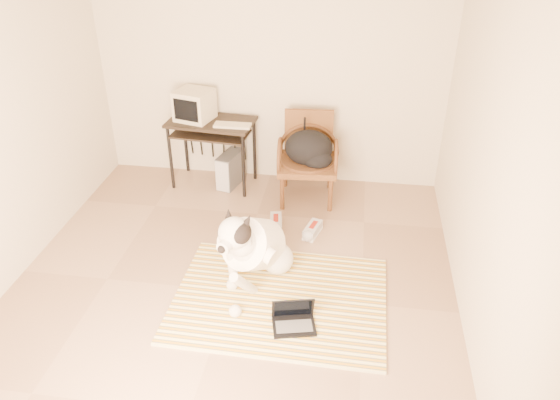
% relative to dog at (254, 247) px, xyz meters
% --- Properties ---
extents(floor, '(4.50, 4.50, 0.00)m').
position_rel_dog_xyz_m(floor, '(-0.18, -0.21, -0.35)').
color(floor, '#95755B').
rests_on(floor, ground).
extents(wall_back, '(4.50, 0.00, 4.50)m').
position_rel_dog_xyz_m(wall_back, '(-0.18, 2.04, 1.00)').
color(wall_back, beige).
rests_on(wall_back, floor).
extents(wall_front, '(4.50, 0.00, 4.50)m').
position_rel_dog_xyz_m(wall_front, '(-0.18, -2.46, 1.00)').
color(wall_front, beige).
rests_on(wall_front, floor).
extents(wall_right, '(0.00, 4.50, 4.50)m').
position_rel_dog_xyz_m(wall_right, '(1.82, -0.21, 1.00)').
color(wall_right, beige).
rests_on(wall_right, floor).
extents(rug, '(1.87, 1.44, 0.02)m').
position_rel_dog_xyz_m(rug, '(0.27, -0.27, -0.34)').
color(rug, '#C48420').
rests_on(rug, floor).
extents(dog, '(0.65, 1.21, 0.88)m').
position_rel_dog_xyz_m(dog, '(0.00, 0.00, 0.00)').
color(dog, silver).
rests_on(dog, rug).
extents(laptop, '(0.40, 0.33, 0.24)m').
position_rel_dog_xyz_m(laptop, '(0.43, -0.58, -0.27)').
color(laptop, black).
rests_on(laptop, rug).
extents(computer_desk, '(1.02, 0.63, 0.81)m').
position_rel_dog_xyz_m(computer_desk, '(-0.82, 1.72, 0.34)').
color(computer_desk, black).
rests_on(computer_desk, floor).
extents(crt_monitor, '(0.46, 0.45, 0.34)m').
position_rel_dog_xyz_m(crt_monitor, '(-1.00, 1.76, 0.63)').
color(crt_monitor, '#C3B699').
rests_on(crt_monitor, computer_desk).
extents(desk_keyboard, '(0.41, 0.15, 0.03)m').
position_rel_dog_xyz_m(desk_keyboard, '(-0.53, 1.61, 0.47)').
color(desk_keyboard, '#C3B699').
rests_on(desk_keyboard, computer_desk).
extents(pc_tower, '(0.28, 0.46, 0.40)m').
position_rel_dog_xyz_m(pc_tower, '(-0.62, 1.73, -0.15)').
color(pc_tower, '#4F4F52').
rests_on(pc_tower, floor).
extents(rattan_chair, '(0.68, 0.66, 0.97)m').
position_rel_dog_xyz_m(rattan_chair, '(0.32, 1.60, 0.14)').
color(rattan_chair, brown).
rests_on(rattan_chair, floor).
extents(backpack, '(0.53, 0.45, 0.39)m').
position_rel_dog_xyz_m(backpack, '(0.35, 1.51, 0.28)').
color(backpack, black).
rests_on(backpack, rattan_chair).
extents(sneaker_left, '(0.17, 0.33, 0.11)m').
position_rel_dog_xyz_m(sneaker_left, '(0.07, 0.87, -0.30)').
color(sneaker_left, white).
rests_on(sneaker_left, floor).
extents(sneaker_right, '(0.20, 0.33, 0.11)m').
position_rel_dog_xyz_m(sneaker_right, '(0.46, 0.80, -0.30)').
color(sneaker_right, white).
rests_on(sneaker_right, floor).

